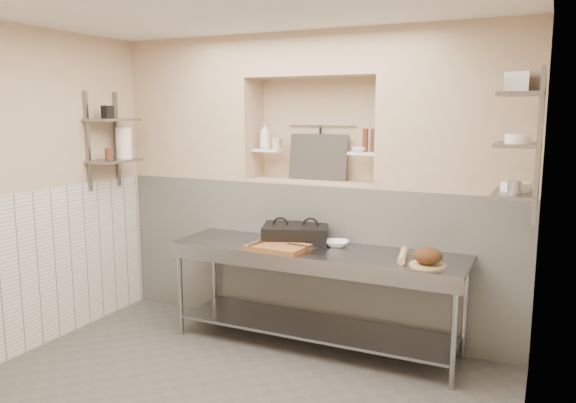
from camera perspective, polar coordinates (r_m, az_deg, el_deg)
The scene contains 46 objects.
wall_left at distance 5.26m, azimuth -26.53°, elevation 0.74°, with size 0.10×3.90×2.80m, color tan.
wall_right at distance 3.28m, azimuth 24.52°, elevation -3.68°, with size 0.10×3.90×2.80m, color tan.
wall_back at distance 5.64m, azimuth 3.65°, elevation 2.19°, with size 4.00×0.10×2.80m, color tan.
backwall_lower at distance 5.54m, azimuth 2.61°, elevation -5.29°, with size 4.00×0.40×1.40m, color silver.
alcove_sill at distance 5.41m, azimuth 2.67°, elevation 2.01°, with size 1.30×0.40×0.02m, color tan.
backwall_pillar_left at distance 6.00m, azimuth -9.19°, elevation 9.21°, with size 1.35×0.40×1.40m, color tan.
backwall_pillar_right at distance 5.01m, azimuth 17.03°, elevation 8.97°, with size 1.35×0.40×1.40m, color tan.
backwall_header at distance 5.39m, azimuth 2.76°, elevation 14.65°, with size 1.30×0.40×0.40m, color tan.
wainscot_left at distance 5.35m, azimuth -25.60°, elevation -6.74°, with size 0.02×3.90×1.40m, color silver.
wainscot_right at distance 3.49m, azimuth 22.72°, elevation -14.89°, with size 0.02×3.90×1.40m, color silver.
alcove_shelf_left at distance 5.59m, azimuth -2.06°, elevation 5.23°, with size 0.28×0.16×0.03m, color white.
alcove_shelf_right at distance 5.21m, azimuth 7.79°, elevation 4.87°, with size 0.28×0.16×0.03m, color white.
utensil_rail at distance 5.53m, azimuth 3.39°, elevation 7.77°, with size 0.02×0.02×0.70m, color gray.
hanging_steel at distance 5.52m, azimuth 3.30°, elevation 6.00°, with size 0.02×0.02×0.30m, color black.
splash_panel at distance 5.48m, azimuth 3.09°, elevation 4.51°, with size 0.60×0.02×0.45m, color #383330.
shelf_rail_left_a at distance 6.02m, azimuth -16.97°, elevation 6.07°, with size 0.03×0.03×0.95m, color slate.
shelf_rail_left_b at distance 5.73m, azimuth -19.66°, elevation 5.80°, with size 0.03×0.03×0.95m, color slate.
wall_shelf_left_lower at distance 5.80m, azimuth -17.22°, elevation 3.97°, with size 0.30×0.50×0.03m, color slate.
wall_shelf_left_upper at distance 5.78m, azimuth -17.40°, elevation 7.93°, with size 0.30×0.50×0.03m, color slate.
shelf_rail_right_a at distance 4.46m, azimuth 24.23°, elevation 5.38°, with size 0.03×0.03×1.05m, color slate.
shelf_rail_right_b at distance 4.06m, azimuth 24.10°, elevation 5.10°, with size 0.03×0.03×1.05m, color slate.
wall_shelf_right_lower at distance 4.30m, azimuth 22.07°, elevation 0.71°, with size 0.30×0.50×0.03m, color slate.
wall_shelf_right_mid at distance 4.27m, azimuth 22.35°, elevation 5.36°, with size 0.30×0.50×0.03m, color slate.
wall_shelf_right_upper at distance 4.26m, azimuth 22.64°, elevation 10.05°, with size 0.30×0.50×0.03m, color slate.
prep_table at distance 4.96m, azimuth 2.71°, elevation -7.72°, with size 2.60×0.70×0.90m.
panini_press at distance 5.12m, azimuth 0.76°, elevation -3.27°, with size 0.69×0.60×0.16m.
cutting_board at distance 4.86m, azimuth -1.01°, elevation -4.66°, with size 0.49×0.34×0.04m, color brown.
knife_blade at distance 4.80m, azimuth 1.37°, elevation -4.52°, with size 0.28×0.03×0.01m, color gray.
tongs at distance 4.88m, azimuth -3.11°, elevation -4.19°, with size 0.02×0.02×0.24m, color gray.
mixing_bowl at distance 4.99m, azimuth 5.00°, elevation -4.27°, with size 0.21×0.21×0.05m, color white.
rolling_pin at distance 4.64m, azimuth 11.61°, elevation -5.39°, with size 0.06×0.06×0.40m, color tan.
bread_board at distance 4.49m, azimuth 14.01°, elevation -6.28°, with size 0.28×0.28×0.02m, color tan.
bread_loaf at distance 4.47m, azimuth 14.04°, elevation -5.36°, with size 0.22×0.22×0.13m, color #4C2D19.
bottle_soap at distance 5.56m, azimuth -2.38°, elevation 6.68°, with size 0.10×0.10×0.26m, color white.
jar_alcove at distance 5.57m, azimuth -1.11°, elevation 5.92°, with size 0.07×0.07×0.11m, color tan.
bowl_alcove at distance 5.22m, azimuth 7.24°, elevation 5.26°, with size 0.14×0.14×0.04m, color white.
condiment_a at distance 5.21m, azimuth 8.70°, elevation 6.16°, with size 0.06×0.06×0.21m, color #4D291D.
condiment_b at distance 5.20m, azimuth 7.86°, elevation 6.18°, with size 0.05×0.05×0.21m, color #4D291D.
condiment_c at distance 5.19m, azimuth 9.11°, elevation 5.58°, with size 0.07×0.07×0.11m, color white.
jug_left at distance 5.89m, azimuth -16.34°, elevation 5.74°, with size 0.16×0.16×0.31m, color white.
jar_left at distance 5.74m, azimuth -17.74°, elevation 4.60°, with size 0.08×0.08×0.11m, color #4D291D.
box_left_upper at distance 5.73m, azimuth -17.86°, elevation 8.64°, with size 0.09×0.09×0.12m, color black.
bowl_right at distance 4.36m, azimuth 22.16°, elevation 1.40°, with size 0.21×0.21×0.06m, color white.
canister_right at distance 4.17m, azimuth 22.02°, elevation 1.29°, with size 0.09×0.09×0.09m, color gray.
bowl_right_mid at distance 4.20m, azimuth 22.34°, elevation 5.92°, with size 0.17×0.17×0.06m, color white.
basket_right at distance 4.29m, azimuth 22.72°, elevation 11.11°, with size 0.17×0.21×0.14m, color gray.
Camera 1 is at (2.06, -3.21, 2.08)m, focal length 35.00 mm.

